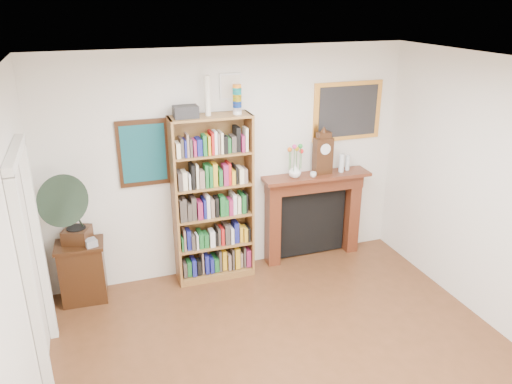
# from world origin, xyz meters

# --- Properties ---
(room) EXTENTS (4.51, 5.01, 2.81)m
(room) POSITION_xyz_m (0.00, 0.00, 1.40)
(room) COLOR #512F18
(room) RESTS_ON ground
(door_casing) EXTENTS (0.08, 1.02, 2.17)m
(door_casing) POSITION_xyz_m (-2.21, 1.20, 1.26)
(door_casing) COLOR white
(door_casing) RESTS_ON left_wall
(teal_poster) EXTENTS (0.58, 0.04, 0.78)m
(teal_poster) POSITION_xyz_m (-1.05, 2.48, 1.65)
(teal_poster) COLOR black
(teal_poster) RESTS_ON back_wall
(small_picture) EXTENTS (0.26, 0.04, 0.30)m
(small_picture) POSITION_xyz_m (0.00, 2.48, 2.35)
(small_picture) COLOR white
(small_picture) RESTS_ON back_wall
(gilt_painting) EXTENTS (0.95, 0.04, 0.75)m
(gilt_painting) POSITION_xyz_m (1.55, 2.48, 1.95)
(gilt_painting) COLOR gold
(gilt_painting) RESTS_ON back_wall
(bookshelf) EXTENTS (0.95, 0.34, 2.38)m
(bookshelf) POSITION_xyz_m (-0.30, 2.31, 1.16)
(bookshelf) COLOR brown
(bookshelf) RESTS_ON floor
(side_cabinet) EXTENTS (0.55, 0.42, 0.73)m
(side_cabinet) POSITION_xyz_m (-1.87, 2.29, 0.36)
(side_cabinet) COLOR black
(side_cabinet) RESTS_ON floor
(fireplace) EXTENTS (1.42, 0.38, 1.19)m
(fireplace) POSITION_xyz_m (1.08, 2.40, 0.71)
(fireplace) COLOR #451F10
(fireplace) RESTS_ON floor
(gramophone) EXTENTS (0.75, 0.83, 0.90)m
(gramophone) POSITION_xyz_m (-1.88, 2.19, 1.23)
(gramophone) COLOR black
(gramophone) RESTS_ON side_cabinet
(cd_stack) EXTENTS (0.15, 0.15, 0.08)m
(cd_stack) POSITION_xyz_m (-1.74, 2.18, 0.77)
(cd_stack) COLOR #B7B6C3
(cd_stack) RESTS_ON side_cabinet
(mantel_clock) EXTENTS (0.24, 0.14, 0.55)m
(mantel_clock) POSITION_xyz_m (1.16, 2.35, 1.46)
(mantel_clock) COLOR black
(mantel_clock) RESTS_ON fireplace
(flower_vase) EXTENTS (0.21, 0.21, 0.17)m
(flower_vase) POSITION_xyz_m (0.78, 2.33, 1.28)
(flower_vase) COLOR white
(flower_vase) RESTS_ON fireplace
(teacup) EXTENTS (0.09, 0.09, 0.06)m
(teacup) POSITION_xyz_m (1.00, 2.26, 1.23)
(teacup) COLOR silver
(teacup) RESTS_ON fireplace
(bottle_left) EXTENTS (0.07, 0.07, 0.24)m
(bottle_left) POSITION_xyz_m (1.43, 2.33, 1.31)
(bottle_left) COLOR silver
(bottle_left) RESTS_ON fireplace
(bottle_right) EXTENTS (0.06, 0.06, 0.20)m
(bottle_right) POSITION_xyz_m (1.54, 2.37, 1.29)
(bottle_right) COLOR silver
(bottle_right) RESTS_ON fireplace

